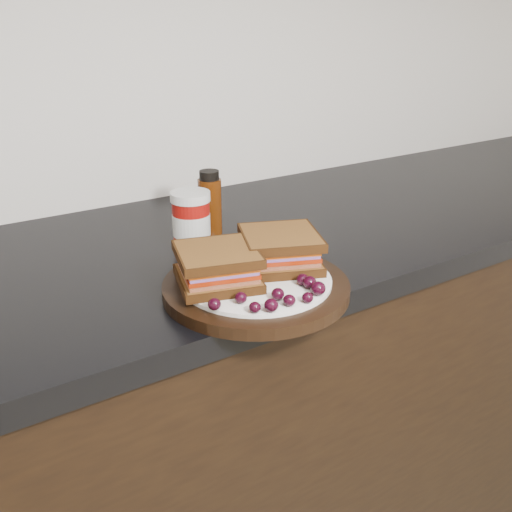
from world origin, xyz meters
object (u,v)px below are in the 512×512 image
at_px(plate, 256,287).
at_px(condiment_jar, 191,220).
at_px(sandwich_left, 217,266).
at_px(oil_bottle, 210,202).

distance_m(plate, condiment_jar, 0.22).
height_order(sandwich_left, oil_bottle, oil_bottle).
bearing_deg(sandwich_left, oil_bottle, 79.93).
height_order(plate, condiment_jar, condiment_jar).
relative_size(plate, sandwich_left, 2.45).
xyz_separation_m(sandwich_left, condiment_jar, (0.06, 0.20, 0.00)).
relative_size(plate, oil_bottle, 2.30).
bearing_deg(plate, sandwich_left, 162.01).
xyz_separation_m(sandwich_left, oil_bottle, (0.12, 0.24, 0.01)).
xyz_separation_m(plate, condiment_jar, (0.00, 0.21, 0.04)).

